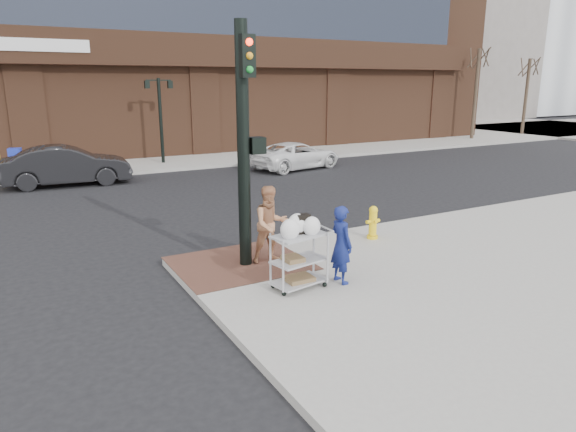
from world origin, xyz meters
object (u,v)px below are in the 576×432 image
pedestrian_tan (271,224)px  fire_hydrant (373,222)px  traffic_signal_pole (245,140)px  sedan_dark (67,166)px  lamp_post (160,111)px  utility_cart (299,255)px  minivan_white (296,155)px  woman_blue (341,244)px

pedestrian_tan → fire_hydrant: pedestrian_tan is taller
traffic_signal_pole → sedan_dark: traffic_signal_pole is taller
lamp_post → utility_cart: lamp_post is taller
sedan_dark → fire_hydrant: size_ratio=5.67×
traffic_signal_pole → fire_hydrant: 4.21m
sedan_dark → utility_cart: 14.01m
pedestrian_tan → minivan_white: pedestrian_tan is taller
sedan_dark → minivan_white: size_ratio=1.06×
traffic_signal_pole → minivan_white: 13.78m
sedan_dark → fire_hydrant: (5.76, -11.92, -0.21)m
utility_cart → woman_blue: bearing=-10.0°
sedan_dark → pedestrian_tan: bearing=-162.7°
lamp_post → woman_blue: 17.17m
fire_hydrant → pedestrian_tan: bearing=-174.8°
pedestrian_tan → utility_cart: pedestrian_tan is taller
lamp_post → fire_hydrant: bearing=-85.9°
traffic_signal_pole → woman_blue: bearing=-56.9°
lamp_post → minivan_white: (5.21, -4.01, -1.99)m
fire_hydrant → lamp_post: bearing=94.1°
lamp_post → utility_cart: (-2.15, -16.89, -1.82)m
woman_blue → pedestrian_tan: 1.85m
traffic_signal_pole → fire_hydrant: size_ratio=5.95×
sedan_dark → fire_hydrant: sedan_dark is taller
minivan_white → pedestrian_tan: bearing=136.0°
utility_cart → lamp_post: bearing=82.7°
pedestrian_tan → minivan_white: (7.16, 11.30, -0.37)m
traffic_signal_pole → pedestrian_tan: bearing=-8.0°
woman_blue → pedestrian_tan: pedestrian_tan is taller
pedestrian_tan → utility_cart: size_ratio=1.18×
sedan_dark → fire_hydrant: 13.24m
lamp_post → minivan_white: bearing=-37.5°
traffic_signal_pole → woman_blue: size_ratio=3.23×
traffic_signal_pole → pedestrian_tan: size_ratio=2.97×
pedestrian_tan → fire_hydrant: size_ratio=2.00×
woman_blue → sedan_dark: 14.34m
traffic_signal_pole → sedan_dark: bearing=100.3°
lamp_post → utility_cart: 17.12m
traffic_signal_pole → utility_cart: 2.64m
minivan_white → utility_cart: 14.84m
traffic_signal_pole → minivan_white: traffic_signal_pole is taller
lamp_post → sedan_dark: (-4.68, -3.10, -1.83)m
sedan_dark → utility_cart: (2.53, -13.78, 0.01)m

